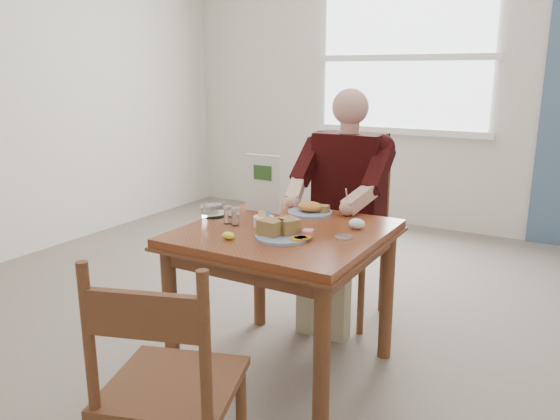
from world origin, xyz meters
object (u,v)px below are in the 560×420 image
Objects in this scene: chair_near at (168,390)px; far_plate at (311,209)px; table at (285,251)px; diner at (344,189)px; near_plate at (282,231)px; chair_far at (349,240)px.

chair_near reaches higher than far_plate.
diner is at bearing 90.00° from table.
table is 0.73m from diner.
diner is at bearing 93.95° from near_plate.
chair_near reaches higher than near_plate.
chair_far is 1.80m from chair_near.
diner is 4.64× the size of near_plate.
table is at bearing -86.27° from far_plate.
table is 0.97× the size of chair_far.
near_plate is (0.06, -0.92, 0.30)m from chair_far.
chair_near is (0.13, -1.79, 0.00)m from chair_far.
chair_near is at bearing -82.67° from table.
diner is at bearing 94.30° from chair_near.
chair_near is 3.18× the size of near_plate.
table is 0.35m from far_plate.
chair_far is at bearing 93.57° from near_plate.
diner reaches higher than chair_near.
table is 0.20m from near_plate.
table is at bearing -90.00° from chair_far.
far_plate is at bearing -92.47° from chair_far.
chair_near is at bearing -85.70° from diner.
near_plate is 1.20× the size of far_plate.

